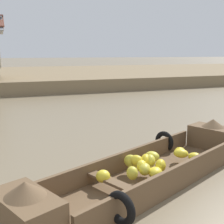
% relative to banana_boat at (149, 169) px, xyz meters
% --- Properties ---
extents(ground_plane, '(300.00, 300.00, 0.00)m').
position_rel_banana_boat_xyz_m(ground_plane, '(-0.36, 6.20, -0.29)').
color(ground_plane, '#7A6B51').
extents(riverbank_strip, '(160.00, 20.00, 0.85)m').
position_rel_banana_boat_xyz_m(riverbank_strip, '(-0.36, 23.03, 0.13)').
color(riverbank_strip, '#7F6B4C').
rests_on(riverbank_strip, ground).
extents(banana_boat, '(5.77, 3.39, 0.87)m').
position_rel_banana_boat_xyz_m(banana_boat, '(0.00, 0.00, 0.00)').
color(banana_boat, brown).
rests_on(banana_boat, ground).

